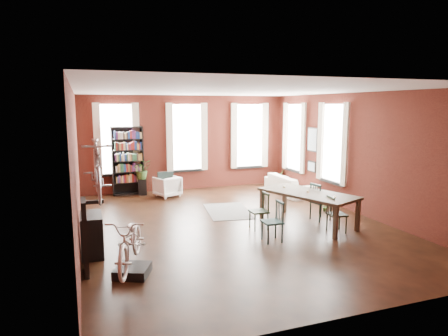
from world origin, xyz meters
name	(u,v)px	position (x,y,z in m)	size (l,w,h in m)	color
room	(235,135)	(0.25, 0.62, 2.14)	(9.00, 9.04, 3.22)	black
dining_table	(307,208)	(1.69, -0.56, 0.40)	(1.06, 2.34, 0.80)	#453829
dining_chair_a	(272,222)	(0.34, -1.37, 0.43)	(0.40, 0.40, 0.86)	#1B3B3A
dining_chair_b	(259,211)	(0.43, -0.50, 0.43)	(0.39, 0.39, 0.86)	black
dining_chair_c	(337,214)	(2.00, -1.30, 0.42)	(0.39, 0.39, 0.84)	#1F2F1C
dining_chair_d	(321,202)	(2.22, -0.32, 0.47)	(0.43, 0.43, 0.93)	#1A3B39
bookshelf	(128,161)	(-2.00, 4.30, 1.10)	(1.00, 0.32, 2.20)	black
white_armchair	(167,186)	(-0.89, 3.56, 0.36)	(0.69, 0.65, 0.71)	white
cream_sofa	(290,182)	(2.95, 2.60, 0.41)	(2.08, 0.61, 0.81)	beige
striped_rug	(228,211)	(0.30, 1.22, 0.01)	(1.12, 1.78, 0.01)	black
bike_trainer	(133,271)	(-2.67, -2.13, 0.08)	(0.55, 0.55, 0.16)	black
bike_wall_rack	(85,237)	(-3.40, -1.80, 0.65)	(0.16, 0.60, 1.30)	black
console_table	(92,235)	(-3.28, -0.90, 0.40)	(0.40, 0.80, 0.80)	black
plant_stand	(142,187)	(-1.60, 4.08, 0.26)	(0.26, 0.26, 0.52)	black
plant_by_sofa	(280,181)	(3.37, 4.03, 0.13)	(0.32, 0.57, 0.26)	#315823
plant_small	(325,209)	(2.79, 0.33, 0.07)	(0.20, 0.38, 0.14)	#366126
bicycle_floor	(130,218)	(-2.68, -2.14, 1.02)	(0.60, 0.90, 1.71)	beige
bicycle_hung	(96,150)	(-3.15, -1.80, 2.13)	(0.47, 1.00, 1.66)	#A5A8AD
plant_on_stand	(142,172)	(-1.58, 4.06, 0.77)	(0.57, 0.63, 0.49)	#375C25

